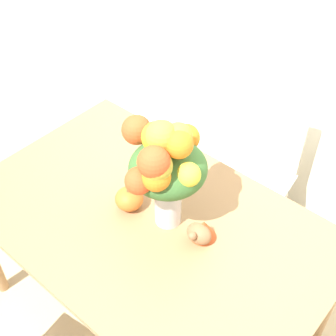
% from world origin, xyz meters
% --- Properties ---
extents(ground_plane, '(12.00, 12.00, 0.00)m').
position_xyz_m(ground_plane, '(0.00, 0.00, 0.00)').
color(ground_plane, tan).
extents(dining_table, '(1.59, 1.01, 0.76)m').
position_xyz_m(dining_table, '(0.00, 0.00, 0.68)').
color(dining_table, '#9E754C').
rests_on(dining_table, ground_plane).
extents(flower_vase, '(0.40, 0.40, 0.54)m').
position_xyz_m(flower_vase, '(0.07, 0.04, 1.10)').
color(flower_vase, silver).
rests_on(flower_vase, dining_table).
extents(pumpkin, '(0.12, 0.12, 0.11)m').
position_xyz_m(pumpkin, '(-0.11, 0.00, 0.81)').
color(pumpkin, orange).
rests_on(pumpkin, dining_table).
extents(turkey_figurine, '(0.11, 0.15, 0.09)m').
position_xyz_m(turkey_figurine, '(0.24, 0.07, 0.81)').
color(turkey_figurine, '#936642').
rests_on(turkey_figurine, dining_table).
extents(dining_chair_near_window, '(0.47, 0.47, 0.91)m').
position_xyz_m(dining_chair_near_window, '(0.04, 0.84, 0.47)').
color(dining_chair_near_window, white).
rests_on(dining_chair_near_window, ground_plane).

